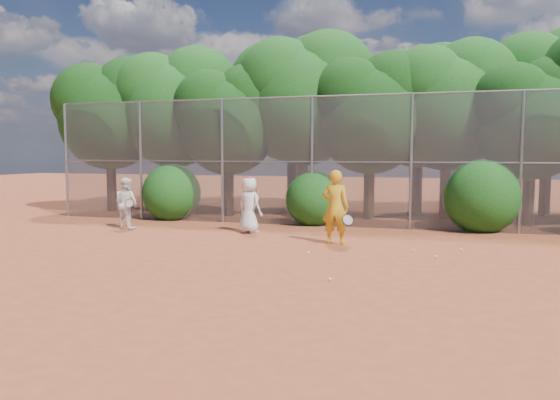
% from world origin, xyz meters
% --- Properties ---
extents(ground, '(80.00, 80.00, 0.00)m').
position_xyz_m(ground, '(0.00, 0.00, 0.00)').
color(ground, '#974022').
rests_on(ground, ground).
extents(fence_back, '(20.05, 0.09, 4.03)m').
position_xyz_m(fence_back, '(-0.12, 6.00, 2.05)').
color(fence_back, gray).
rests_on(fence_back, ground).
extents(tree_0, '(4.38, 3.81, 6.00)m').
position_xyz_m(tree_0, '(-9.44, 8.04, 3.93)').
color(tree_0, black).
rests_on(tree_0, ground).
extents(tree_1, '(4.64, 4.03, 6.35)m').
position_xyz_m(tree_1, '(-6.94, 8.54, 4.16)').
color(tree_1, black).
rests_on(tree_1, ground).
extents(tree_2, '(3.99, 3.47, 5.47)m').
position_xyz_m(tree_2, '(-4.45, 7.83, 3.58)').
color(tree_2, black).
rests_on(tree_2, ground).
extents(tree_3, '(4.89, 4.26, 6.70)m').
position_xyz_m(tree_3, '(-1.94, 8.84, 4.40)').
color(tree_3, black).
rests_on(tree_3, ground).
extents(tree_4, '(4.19, 3.64, 5.73)m').
position_xyz_m(tree_4, '(0.55, 8.24, 3.76)').
color(tree_4, black).
rests_on(tree_4, ground).
extents(tree_5, '(4.51, 3.92, 6.17)m').
position_xyz_m(tree_5, '(3.06, 9.04, 4.05)').
color(tree_5, black).
rests_on(tree_5, ground).
extents(tree_6, '(3.86, 3.36, 5.29)m').
position_xyz_m(tree_6, '(5.55, 8.03, 3.47)').
color(tree_6, black).
rests_on(tree_6, ground).
extents(tree_9, '(4.83, 4.20, 6.62)m').
position_xyz_m(tree_9, '(-7.94, 10.84, 4.34)').
color(tree_9, black).
rests_on(tree_9, ground).
extents(tree_10, '(5.15, 4.48, 7.06)m').
position_xyz_m(tree_10, '(-2.93, 11.05, 4.63)').
color(tree_10, black).
rests_on(tree_10, ground).
extents(tree_11, '(4.64, 4.03, 6.35)m').
position_xyz_m(tree_11, '(2.06, 10.64, 4.16)').
color(tree_11, black).
rests_on(tree_11, ground).
extents(tree_12, '(5.02, 4.37, 6.88)m').
position_xyz_m(tree_12, '(6.56, 11.24, 4.51)').
color(tree_12, black).
rests_on(tree_12, ground).
extents(bush_0, '(2.00, 2.00, 2.00)m').
position_xyz_m(bush_0, '(-6.00, 6.30, 1.00)').
color(bush_0, '#114411').
rests_on(bush_0, ground).
extents(bush_1, '(1.80, 1.80, 1.80)m').
position_xyz_m(bush_1, '(-1.00, 6.30, 0.90)').
color(bush_1, '#114411').
rests_on(bush_1, ground).
extents(bush_2, '(2.20, 2.20, 2.20)m').
position_xyz_m(bush_2, '(4.00, 6.30, 1.10)').
color(bush_2, '#114411').
rests_on(bush_2, ground).
extents(player_yellow, '(0.86, 0.57, 1.86)m').
position_xyz_m(player_yellow, '(0.35, 2.78, 0.93)').
color(player_yellow, gold).
rests_on(player_yellow, ground).
extents(player_teen, '(0.92, 0.78, 1.62)m').
position_xyz_m(player_teen, '(-2.34, 3.97, 0.81)').
color(player_teen, silver).
rests_on(player_teen, ground).
extents(player_white, '(0.89, 0.76, 1.54)m').
position_xyz_m(player_white, '(-6.19, 3.77, 0.77)').
color(player_white, white).
rests_on(player_white, ground).
extents(ball_0, '(0.07, 0.07, 0.07)m').
position_xyz_m(ball_0, '(2.28, 2.22, 0.03)').
color(ball_0, '#D5E82A').
rests_on(ball_0, ground).
extents(ball_1, '(0.07, 0.07, 0.07)m').
position_xyz_m(ball_1, '(1.00, -1.14, 0.03)').
color(ball_1, '#D5E82A').
rests_on(ball_1, ground).
extents(ball_2, '(0.07, 0.07, 0.07)m').
position_xyz_m(ball_2, '(2.79, 1.58, 0.03)').
color(ball_2, '#D5E82A').
rests_on(ball_2, ground).
extents(ball_3, '(0.07, 0.07, 0.07)m').
position_xyz_m(ball_3, '(0.03, 1.26, 0.03)').
color(ball_3, '#D5E82A').
rests_on(ball_3, ground).
extents(ball_4, '(0.07, 0.07, 0.07)m').
position_xyz_m(ball_4, '(3.35, 2.66, 0.03)').
color(ball_4, '#D5E82A').
rests_on(ball_4, ground).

